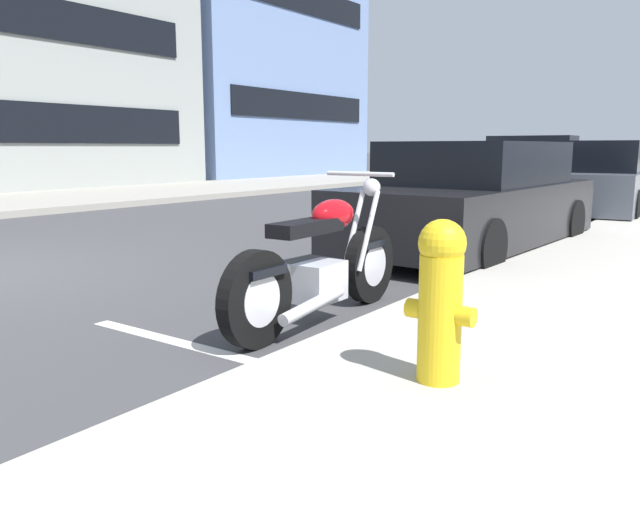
# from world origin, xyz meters

# --- Properties ---
(sidewalk_far_curb) EXTENTS (120.00, 5.00, 0.14)m
(sidewalk_far_curb) POSITION_xyz_m (12.00, 7.14, 0.07)
(sidewalk_far_curb) COLOR gray
(sidewalk_far_curb) RESTS_ON ground
(parking_stall_stripe) EXTENTS (0.12, 2.20, 0.01)m
(parking_stall_stripe) POSITION_xyz_m (0.00, -4.04, 0.00)
(parking_stall_stripe) COLOR silver
(parking_stall_stripe) RESTS_ON ground
(parked_motorcycle) EXTENTS (2.18, 0.62, 1.13)m
(parked_motorcycle) POSITION_xyz_m (1.02, -4.30, 0.44)
(parked_motorcycle) COLOR black
(parked_motorcycle) RESTS_ON ground
(parked_car_far_down_curb) EXTENTS (4.36, 2.00, 1.39)m
(parked_car_far_down_curb) POSITION_xyz_m (4.81, -3.97, 0.67)
(parked_car_far_down_curb) COLOR black
(parked_car_far_down_curb) RESTS_ON ground
(parked_car_at_intersection) EXTENTS (4.31, 1.98, 1.45)m
(parked_car_at_intersection) POSITION_xyz_m (10.32, -4.29, 0.68)
(parked_car_at_intersection) COLOR #4C515B
(parked_car_at_intersection) RESTS_ON ground
(parked_car_behind_motorcycle) EXTENTS (4.47, 2.08, 1.42)m
(parked_car_behind_motorcycle) POSITION_xyz_m (16.13, -4.01, 0.66)
(parked_car_behind_motorcycle) COLOR beige
(parked_car_behind_motorcycle) RESTS_ON ground
(crossing_truck) EXTENTS (2.17, 5.36, 1.87)m
(crossing_truck) POSITION_xyz_m (27.69, 2.32, 0.98)
(crossing_truck) COLOR maroon
(crossing_truck) RESTS_ON ground
(car_opposite_curb) EXTENTS (4.43, 1.96, 1.46)m
(car_opposite_curb) POSITION_xyz_m (19.60, 4.06, 0.69)
(car_opposite_curb) COLOR gray
(car_opposite_curb) RESTS_ON ground
(fire_hydrant) EXTENTS (0.24, 0.36, 0.83)m
(fire_hydrant) POSITION_xyz_m (0.05, -5.72, 0.58)
(fire_hydrant) COLOR gold
(fire_hydrant) RESTS_ON sidewalk_near_curb
(townhouse_near_left) EXTENTS (10.58, 8.20, 13.93)m
(townhouse_near_left) POSITION_xyz_m (19.07, 13.51, 6.97)
(townhouse_near_left) COLOR #6B84B2
(townhouse_near_left) RESTS_ON ground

